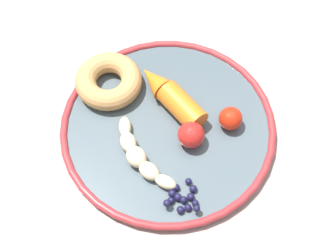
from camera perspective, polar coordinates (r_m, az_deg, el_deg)
dining_table at (r=0.87m, az=1.98°, el=-5.31°), size 1.10×0.87×0.70m
plate at (r=0.80m, az=0.00°, el=-0.10°), size 0.35×0.35×0.02m
banana at (r=0.76m, az=-3.31°, el=-3.44°), size 0.14×0.09×0.03m
carrot_orange at (r=0.81m, az=0.12°, el=3.52°), size 0.14×0.11×0.04m
donut at (r=0.83m, az=-6.85°, el=5.17°), size 0.14×0.14×0.04m
blueberry_pile at (r=0.74m, az=1.68°, el=-8.31°), size 0.06×0.05×0.02m
tomato_near at (r=0.79m, az=7.21°, el=0.87°), size 0.04×0.04×0.04m
tomato_mid at (r=0.77m, az=2.68°, el=-1.02°), size 0.04×0.04×0.04m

